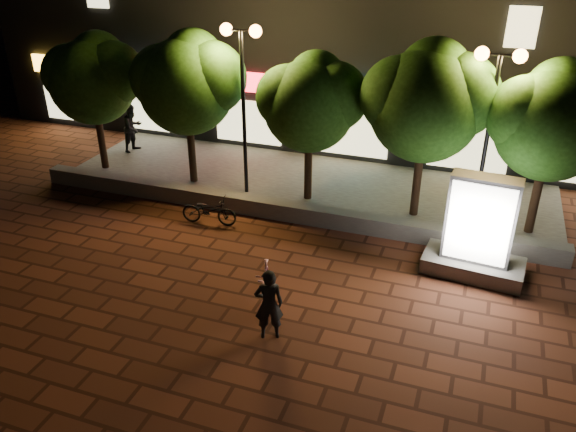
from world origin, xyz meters
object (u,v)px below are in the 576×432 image
at_px(tree_mid, 312,99).
at_px(scooter_pink, 266,283).
at_px(tree_right, 429,98).
at_px(pedestrian, 133,128).
at_px(tree_far_left, 94,76).
at_px(rider, 269,304).
at_px(street_lamp_right, 494,94).
at_px(tree_far_right, 555,117).
at_px(ad_kiosk, 478,236).
at_px(tree_left, 188,80).
at_px(scooter_parked, 209,210).
at_px(street_lamp_left, 242,68).

xyz_separation_m(tree_mid, scooter_pink, (0.68, -5.45, -2.76)).
height_order(tree_right, pedestrian, tree_right).
distance_m(tree_far_left, rider, 11.25).
relative_size(street_lamp_right, scooter_pink, 3.30).
relative_size(tree_far_right, ad_kiosk, 1.83).
xyz_separation_m(tree_left, ad_kiosk, (9.09, -2.66, -2.40)).
xyz_separation_m(street_lamp_right, scooter_parked, (-7.20, -2.26, -3.47)).
bearing_deg(tree_far_right, pedestrian, 172.94).
height_order(street_lamp_left, scooter_pink, street_lamp_left).
bearing_deg(tree_right, ad_kiosk, -56.05).
xyz_separation_m(tree_right, pedestrian, (-10.79, 1.73, -2.59)).
xyz_separation_m(tree_far_right, street_lamp_left, (-8.55, -0.26, 0.66)).
distance_m(tree_mid, street_lamp_right, 5.00).
bearing_deg(rider, tree_left, -76.15).
bearing_deg(pedestrian, scooter_parked, -119.53).
bearing_deg(ad_kiosk, scooter_pink, -147.70).
distance_m(tree_mid, scooter_parked, 4.38).
bearing_deg(tree_far_left, tree_far_right, 0.00).
distance_m(tree_right, ad_kiosk, 4.07).
bearing_deg(tree_left, tree_far_left, -180.00).
bearing_deg(tree_right, scooter_parked, -155.60).
xyz_separation_m(scooter_pink, pedestrian, (-8.16, 7.18, 0.52)).
bearing_deg(scooter_pink, ad_kiosk, 12.81).
bearing_deg(rider, scooter_parked, -74.27).
height_order(tree_mid, tree_far_right, tree_far_right).
bearing_deg(ad_kiosk, tree_left, 163.70).
bearing_deg(tree_far_left, ad_kiosk, -11.92).
relative_size(tree_mid, street_lamp_right, 0.90).
relative_size(tree_left, pedestrian, 2.74).
xyz_separation_m(tree_left, tree_mid, (4.00, -0.00, -0.23)).
bearing_deg(ad_kiosk, scooter_parked, 178.91).
relative_size(street_lamp_left, ad_kiosk, 1.99).
relative_size(tree_far_right, scooter_parked, 2.92).
bearing_deg(tree_far_right, scooter_pink, -136.90).
relative_size(tree_mid, ad_kiosk, 1.73).
relative_size(ad_kiosk, pedestrian, 1.46).
bearing_deg(tree_left, tree_right, 0.00).
relative_size(tree_right, ad_kiosk, 1.95).
relative_size(tree_far_left, scooter_parked, 2.84).
bearing_deg(tree_right, tree_mid, -180.00).
distance_m(tree_mid, rider, 7.18).
bearing_deg(tree_right, tree_left, -180.00).
relative_size(tree_right, rider, 3.09).
bearing_deg(tree_far_right, ad_kiosk, -117.90).
bearing_deg(tree_right, scooter_pink, -115.73).
height_order(street_lamp_right, pedestrian, street_lamp_right).
bearing_deg(street_lamp_right, tree_far_left, 178.79).
bearing_deg(rider, tree_mid, -103.83).
xyz_separation_m(tree_mid, tree_far_right, (6.50, 0.00, 0.15)).
distance_m(tree_left, tree_mid, 4.00).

